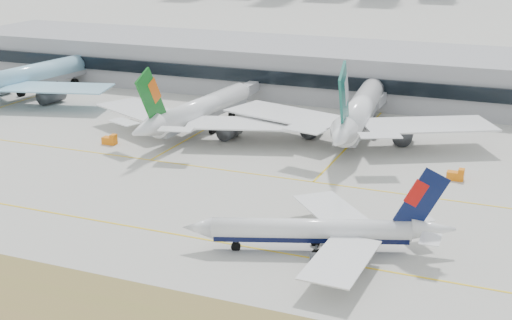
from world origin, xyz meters
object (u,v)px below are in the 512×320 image
at_px(taxiing_airliner, 321,231).
at_px(terminal, 348,71).
at_px(widebody_eva, 198,112).
at_px(widebody_korean, 26,78).
at_px(widebody_cathay, 358,113).

relative_size(taxiing_airliner, terminal, 0.15).
bearing_deg(terminal, widebody_eva, -111.64).
distance_m(widebody_korean, widebody_cathay, 107.72).
bearing_deg(widebody_cathay, terminal, 12.42).
bearing_deg(taxiing_airliner, widebody_eva, -68.14).
relative_size(widebody_korean, widebody_eva, 1.15).
distance_m(widebody_cathay, terminal, 51.63).
bearing_deg(widebody_korean, widebody_eva, -95.72).
height_order(taxiing_airliner, terminal, terminal).
distance_m(taxiing_airliner, widebody_korean, 139.24).
bearing_deg(widebody_eva, taxiing_airliner, -133.74).
height_order(widebody_eva, widebody_cathay, widebody_cathay).
distance_m(taxiing_airliner, terminal, 120.09).
relative_size(taxiing_airliner, widebody_eva, 0.73).
bearing_deg(taxiing_airliner, terminal, -96.75).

